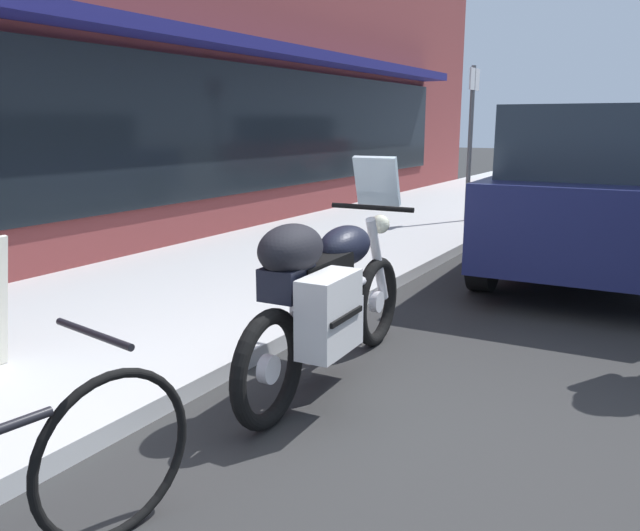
% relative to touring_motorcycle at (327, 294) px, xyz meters
% --- Properties ---
extents(ground_plane, '(80.00, 80.00, 0.00)m').
position_rel_touring_motorcycle_xyz_m(ground_plane, '(-0.64, -0.69, -0.61)').
color(ground_plane, '#2A2A2A').
extents(storefront_building, '(18.52, 0.90, 6.87)m').
position_rel_touring_motorcycle_xyz_m(storefront_building, '(4.62, 3.91, 2.75)').
color(storefront_building, brown).
rests_on(storefront_building, ground_plane).
extents(sidewalk_curb, '(30.00, 3.16, 0.12)m').
position_rel_touring_motorcycle_xyz_m(sidewalk_curb, '(8.36, 2.18, -0.55)').
color(sidewalk_curb, '#B1B1B1').
rests_on(sidewalk_curb, ground_plane).
extents(touring_motorcycle, '(2.17, 0.73, 1.41)m').
position_rel_touring_motorcycle_xyz_m(touring_motorcycle, '(0.00, 0.00, 0.00)').
color(touring_motorcycle, black).
rests_on(touring_motorcycle, ground_plane).
extents(parked_minivan, '(4.85, 2.20, 1.80)m').
position_rel_touring_motorcycle_xyz_m(parked_minivan, '(4.38, -1.03, 0.34)').
color(parked_minivan, '#191E4C').
rests_on(parked_minivan, ground_plane).
extents(parking_sign_pole, '(0.44, 0.07, 2.37)m').
position_rel_touring_motorcycle_xyz_m(parking_sign_pole, '(6.55, 1.18, 0.91)').
color(parking_sign_pole, '#59595B').
rests_on(parking_sign_pole, sidewalk_curb).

